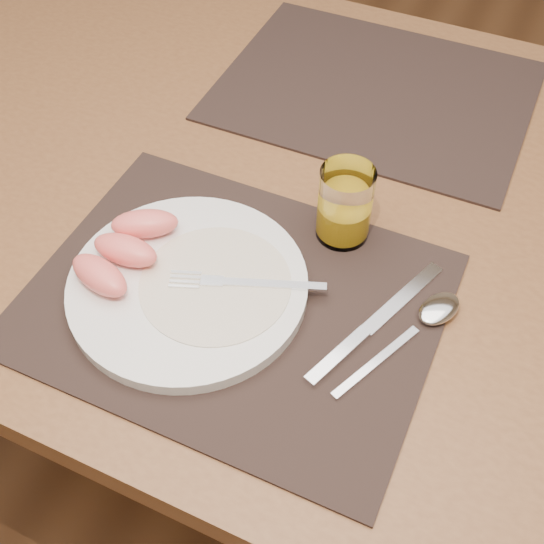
{
  "coord_description": "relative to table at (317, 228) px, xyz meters",
  "views": [
    {
      "loc": [
        0.22,
        -0.62,
        1.36
      ],
      "look_at": [
        0.01,
        -0.18,
        0.77
      ],
      "focal_mm": 45.0,
      "sensor_mm": 36.0,
      "label": 1
    }
  ],
  "objects": [
    {
      "name": "juice_glass",
      "position": [
        0.06,
        -0.07,
        0.13
      ],
      "size": [
        0.06,
        0.06,
        0.1
      ],
      "color": "white",
      "rests_on": "placemat_near"
    },
    {
      "name": "table",
      "position": [
        0.0,
        0.0,
        0.0
      ],
      "size": [
        1.4,
        0.9,
        0.75
      ],
      "color": "brown",
      "rests_on": "ground"
    },
    {
      "name": "ground",
      "position": [
        0.0,
        0.0,
        -0.67
      ],
      "size": [
        5.0,
        5.0,
        0.0
      ],
      "primitive_type": "plane",
      "color": "brown",
      "rests_on": "ground"
    },
    {
      "name": "plate_dressing",
      "position": [
        -0.04,
        -0.22,
        0.1
      ],
      "size": [
        0.17,
        0.17,
        0.0
      ],
      "color": "white",
      "rests_on": "plate"
    },
    {
      "name": "placemat_near",
      "position": [
        -0.02,
        -0.22,
        0.09
      ],
      "size": [
        0.45,
        0.35,
        0.0
      ],
      "primitive_type": "cube",
      "rotation": [
        0.0,
        0.0,
        0.0
      ],
      "color": "#2C201C",
      "rests_on": "table"
    },
    {
      "name": "grapefruit_wedges",
      "position": [
        -0.15,
        -0.23,
        0.12
      ],
      "size": [
        0.09,
        0.15,
        0.03
      ],
      "color": "#FF7568",
      "rests_on": "plate"
    },
    {
      "name": "placemat_far",
      "position": [
        -0.0,
        0.22,
        0.09
      ],
      "size": [
        0.45,
        0.35,
        0.0
      ],
      "primitive_type": "cube",
      "rotation": [
        0.0,
        0.0,
        0.01
      ],
      "color": "#2C201C",
      "rests_on": "table"
    },
    {
      "name": "plate",
      "position": [
        -0.07,
        -0.23,
        0.1
      ],
      "size": [
        0.27,
        0.27,
        0.02
      ],
      "primitive_type": "cylinder",
      "color": "white",
      "rests_on": "placemat_near"
    },
    {
      "name": "knife",
      "position": [
        0.13,
        -0.2,
        0.09
      ],
      "size": [
        0.09,
        0.21,
        0.01
      ],
      "color": "silver",
      "rests_on": "placemat_near"
    },
    {
      "name": "spoon",
      "position": [
        0.19,
        -0.15,
        0.09
      ],
      "size": [
        0.1,
        0.18,
        0.01
      ],
      "color": "silver",
      "rests_on": "placemat_near"
    },
    {
      "name": "fork",
      "position": [
        -0.02,
        -0.21,
        0.11
      ],
      "size": [
        0.17,
        0.08,
        0.0
      ],
      "color": "silver",
      "rests_on": "plate"
    }
  ]
}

